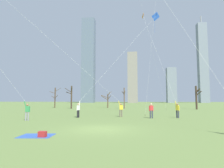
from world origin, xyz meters
TOP-DOWN VIEW (x-y plane):
  - ground_plane at (0.00, 0.00)m, footprint 400.00×400.00m
  - kite_flyer_midfield_center_red at (-1.89, 8.72)m, footprint 16.17×5.73m
  - kite_flyer_midfield_left_blue at (-1.69, 10.39)m, footprint 10.77×10.40m
  - kite_flyer_far_back_white at (-9.94, 2.99)m, footprint 9.90×6.49m
  - kite_flyer_midfield_right_orange at (6.45, 10.17)m, footprint 3.64×8.51m
  - kite_flyer_foreground_right_yellow at (6.93, -0.13)m, footprint 5.44×7.58m
  - bystander_watching_nearby at (4.05, 8.22)m, footprint 0.49×0.29m
  - distant_kite_drifting_left_teal at (5.28, 13.78)m, footprint 2.42×2.25m
  - distant_kite_high_overhead_purple at (3.67, 24.10)m, footprint 6.21×5.38m
  - picnic_spot at (-2.80, -3.05)m, footprint 1.95×1.60m
  - bare_tree_rightmost at (-18.56, 33.75)m, footprint 2.73×1.99m
  - bare_tree_left_of_center at (-4.81, 34.23)m, footprint 2.81×2.50m
  - bare_tree_far_right_edge at (15.27, 29.29)m, footprint 1.09×1.59m
  - bare_tree_leftmost at (-0.38, 31.32)m, footprint 1.09×2.85m
  - bare_tree_center at (-12.51, 29.07)m, footprint 1.77×1.28m
  - skyline_mid_tower_left at (28.86, 132.49)m, footprint 6.85×6.51m
  - skyline_mid_tower_right at (-0.02, 125.47)m, footprint 7.12×10.00m
  - skyline_tall_tower at (-34.72, 129.46)m, footprint 9.94×7.33m
  - skyline_wide_slab at (51.28, 130.45)m, footprint 6.41×5.41m

SIDE VIEW (x-z plane):
  - ground_plane at x=0.00m, z-range 0.00..0.00m
  - picnic_spot at x=-2.80m, z-range -0.06..0.25m
  - bystander_watching_nearby at x=4.05m, z-range 0.09..1.71m
  - bare_tree_left_of_center at x=-4.81m, z-range 0.01..4.22m
  - bare_tree_leftmost at x=-0.38m, z-range 0.16..5.06m
  - bare_tree_far_right_edge at x=15.27m, z-range 0.17..5.18m
  - bare_tree_rightmost at x=-18.56m, z-range 0.13..5.35m
  - bare_tree_center at x=-12.51m, z-range 0.16..5.47m
  - kite_flyer_midfield_right_orange at x=6.45m, z-range -4.77..11.32m
  - kite_flyer_midfield_center_red at x=-1.89m, z-range -4.81..11.49m
  - kite_flyer_foreground_right_yellow at x=6.93m, z-range -4.01..12.22m
  - kite_flyer_far_back_white at x=-9.94m, z-range -4.33..12.62m
  - kite_flyer_midfield_left_blue at x=-1.69m, z-range -3.66..12.86m
  - skyline_mid_tower_left at x=28.86m, z-range 0.00..26.42m
  - distant_kite_drifting_left_teal at x=5.28m, z-range 5.99..24.52m
  - skyline_mid_tower_right at x=-0.02m, z-range 0.00..36.85m
  - distant_kite_high_overhead_purple at x=3.67m, z-range 9.14..33.18m
  - skyline_wide_slab at x=51.28m, z-range -2.89..62.10m
  - skyline_tall_tower at x=-34.72m, z-range 0.00..66.80m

